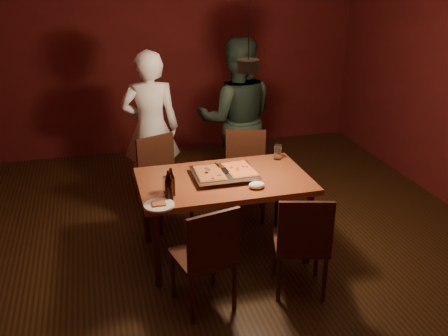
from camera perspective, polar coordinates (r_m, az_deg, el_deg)
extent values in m
plane|color=#331F0E|center=(4.73, 2.37, -9.69)|extent=(6.00, 6.00, 0.00)
plane|color=#5A1514|center=(7.00, -4.98, 13.32)|extent=(5.00, 0.00, 5.00)
cube|color=brown|center=(4.41, 0.00, -1.50)|extent=(1.50, 0.90, 0.05)
cylinder|color=#38190F|center=(4.15, -7.71, -9.24)|extent=(0.06, 0.06, 0.70)
cylinder|color=#38190F|center=(4.48, 9.62, -6.81)|extent=(0.06, 0.06, 0.70)
cylinder|color=#38190F|center=(4.80, -8.95, -4.67)|extent=(0.06, 0.06, 0.70)
cylinder|color=#38190F|center=(5.08, 6.22, -2.88)|extent=(0.06, 0.06, 0.70)
cube|color=#38190F|center=(5.09, -6.62, -1.87)|extent=(0.54, 0.54, 0.04)
cube|color=#38190F|center=(5.15, -7.81, 1.27)|extent=(0.40, 0.18, 0.45)
cube|color=#38190F|center=(5.20, 2.48, -1.16)|extent=(0.52, 0.52, 0.04)
cube|color=#38190F|center=(5.29, 2.48, 2.05)|extent=(0.41, 0.15, 0.45)
cube|color=#38190F|center=(3.89, -2.44, -10.09)|extent=(0.50, 0.50, 0.04)
cube|color=#38190F|center=(3.61, -1.17, -8.34)|extent=(0.42, 0.12, 0.45)
cube|color=#38190F|center=(4.10, 8.71, -8.45)|extent=(0.52, 0.52, 0.04)
cube|color=#38190F|center=(3.82, 9.30, -6.84)|extent=(0.41, 0.14, 0.45)
cube|color=silver|center=(4.42, 0.03, -0.76)|extent=(0.57, 0.48, 0.05)
cube|color=maroon|center=(4.37, -1.64, -0.54)|extent=(0.25, 0.38, 0.02)
cube|color=gold|center=(4.45, 1.80, -0.14)|extent=(0.26, 0.39, 0.02)
cylinder|color=black|center=(4.02, -6.30, -2.55)|extent=(0.07, 0.07, 0.16)
cone|color=black|center=(3.97, -6.38, -0.94)|extent=(0.07, 0.07, 0.09)
cylinder|color=black|center=(4.08, -6.04, -2.15)|extent=(0.06, 0.06, 0.15)
cone|color=black|center=(4.03, -6.11, -0.63)|extent=(0.06, 0.06, 0.09)
cylinder|color=silver|center=(4.15, -6.43, -1.87)|extent=(0.08, 0.08, 0.13)
cylinder|color=silver|center=(4.82, 6.14, 1.81)|extent=(0.07, 0.07, 0.15)
cylinder|color=white|center=(3.95, -7.44, -4.24)|extent=(0.24, 0.24, 0.02)
cube|color=gold|center=(3.94, -7.45, -4.06)|extent=(0.11, 0.09, 0.01)
ellipsoid|color=white|center=(4.21, 3.76, -1.96)|extent=(0.14, 0.11, 0.06)
imported|color=white|center=(5.47, -8.36, 4.50)|extent=(0.65, 0.46, 1.69)
imported|color=black|center=(5.54, 1.42, 5.57)|extent=(1.00, 0.85, 1.80)
cylinder|color=black|center=(4.07, 2.77, 11.59)|extent=(0.18, 0.18, 0.10)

